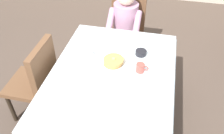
{
  "coord_description": "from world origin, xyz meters",
  "views": [
    {
      "loc": [
        0.35,
        -1.54,
        2.18
      ],
      "look_at": [
        -0.01,
        0.04,
        0.79
      ],
      "focal_mm": 38.4,
      "sensor_mm": 36.0,
      "label": 1
    }
  ],
  "objects_px": {
    "bowl_butter": "(141,53)",
    "knife_right_of_plate": "(133,69)",
    "plate_breakfast": "(114,64)",
    "chair_diner": "(127,27)",
    "cup_coffee": "(140,68)",
    "fork_left_of_plate": "(93,63)",
    "breakfast_stack": "(113,61)",
    "spoon_near_edge": "(110,89)",
    "syrup_pitcher": "(91,52)",
    "chair_left_side": "(37,78)",
    "diner_person": "(125,23)",
    "dining_table_main": "(112,81)"
  },
  "relations": [
    {
      "from": "bowl_butter",
      "to": "knife_right_of_plate",
      "type": "xyz_separation_m",
      "value": [
        -0.04,
        -0.23,
        -0.02
      ]
    },
    {
      "from": "plate_breakfast",
      "to": "knife_right_of_plate",
      "type": "distance_m",
      "value": 0.19
    },
    {
      "from": "chair_diner",
      "to": "plate_breakfast",
      "type": "relative_size",
      "value": 3.32
    },
    {
      "from": "cup_coffee",
      "to": "knife_right_of_plate",
      "type": "xyz_separation_m",
      "value": [
        -0.06,
        0.02,
        -0.04
      ]
    },
    {
      "from": "chair_diner",
      "to": "bowl_butter",
      "type": "height_order",
      "value": "chair_diner"
    },
    {
      "from": "fork_left_of_plate",
      "to": "knife_right_of_plate",
      "type": "height_order",
      "value": "same"
    },
    {
      "from": "breakfast_stack",
      "to": "cup_coffee",
      "type": "xyz_separation_m",
      "value": [
        0.26,
        -0.04,
        -0.0
      ]
    },
    {
      "from": "spoon_near_edge",
      "to": "syrup_pitcher",
      "type": "bearing_deg",
      "value": 133.11
    },
    {
      "from": "plate_breakfast",
      "to": "syrup_pitcher",
      "type": "bearing_deg",
      "value": 157.76
    },
    {
      "from": "chair_diner",
      "to": "knife_right_of_plate",
      "type": "bearing_deg",
      "value": 102.76
    },
    {
      "from": "chair_left_side",
      "to": "cup_coffee",
      "type": "height_order",
      "value": "chair_left_side"
    },
    {
      "from": "chair_left_side",
      "to": "spoon_near_edge",
      "type": "relative_size",
      "value": 6.2
    },
    {
      "from": "diner_person",
      "to": "plate_breakfast",
      "type": "xyz_separation_m",
      "value": [
        0.05,
        -0.89,
        0.08
      ]
    },
    {
      "from": "chair_left_side",
      "to": "knife_right_of_plate",
      "type": "bearing_deg",
      "value": -83.58
    },
    {
      "from": "breakfast_stack",
      "to": "chair_diner",
      "type": "bearing_deg",
      "value": 92.66
    },
    {
      "from": "chair_left_side",
      "to": "syrup_pitcher",
      "type": "distance_m",
      "value": 0.61
    },
    {
      "from": "cup_coffee",
      "to": "bowl_butter",
      "type": "bearing_deg",
      "value": 96.11
    },
    {
      "from": "chair_left_side",
      "to": "fork_left_of_plate",
      "type": "bearing_deg",
      "value": -79.38
    },
    {
      "from": "spoon_near_edge",
      "to": "fork_left_of_plate",
      "type": "bearing_deg",
      "value": 136.2
    },
    {
      "from": "diner_person",
      "to": "plate_breakfast",
      "type": "distance_m",
      "value": 0.89
    },
    {
      "from": "cup_coffee",
      "to": "fork_left_of_plate",
      "type": "xyz_separation_m",
      "value": [
        -0.44,
        0.02,
        -0.04
      ]
    },
    {
      "from": "diner_person",
      "to": "syrup_pitcher",
      "type": "relative_size",
      "value": 14.0
    },
    {
      "from": "diner_person",
      "to": "cup_coffee",
      "type": "distance_m",
      "value": 0.98
    },
    {
      "from": "chair_diner",
      "to": "breakfast_stack",
      "type": "xyz_separation_m",
      "value": [
        0.05,
        -1.04,
        0.25
      ]
    },
    {
      "from": "cup_coffee",
      "to": "syrup_pitcher",
      "type": "relative_size",
      "value": 1.41
    },
    {
      "from": "dining_table_main",
      "to": "knife_right_of_plate",
      "type": "distance_m",
      "value": 0.23
    },
    {
      "from": "dining_table_main",
      "to": "chair_diner",
      "type": "bearing_deg",
      "value": 93.01
    },
    {
      "from": "cup_coffee",
      "to": "bowl_butter",
      "type": "xyz_separation_m",
      "value": [
        -0.03,
        0.25,
        -0.02
      ]
    },
    {
      "from": "cup_coffee",
      "to": "bowl_butter",
      "type": "relative_size",
      "value": 1.03
    },
    {
      "from": "diner_person",
      "to": "syrup_pitcher",
      "type": "xyz_separation_m",
      "value": [
        -0.2,
        -0.78,
        0.11
      ]
    },
    {
      "from": "spoon_near_edge",
      "to": "cup_coffee",
      "type": "bearing_deg",
      "value": 60.94
    },
    {
      "from": "bowl_butter",
      "to": "spoon_near_edge",
      "type": "xyz_separation_m",
      "value": [
        -0.19,
        -0.53,
        -0.02
      ]
    },
    {
      "from": "dining_table_main",
      "to": "knife_right_of_plate",
      "type": "bearing_deg",
      "value": 30.8
    },
    {
      "from": "breakfast_stack",
      "to": "knife_right_of_plate",
      "type": "relative_size",
      "value": 0.94
    },
    {
      "from": "plate_breakfast",
      "to": "bowl_butter",
      "type": "xyz_separation_m",
      "value": [
        0.23,
        0.21,
        0.01
      ]
    },
    {
      "from": "knife_right_of_plate",
      "to": "dining_table_main",
      "type": "bearing_deg",
      "value": 121.72
    },
    {
      "from": "diner_person",
      "to": "knife_right_of_plate",
      "type": "relative_size",
      "value": 5.6
    },
    {
      "from": "diner_person",
      "to": "syrup_pitcher",
      "type": "height_order",
      "value": "diner_person"
    },
    {
      "from": "cup_coffee",
      "to": "fork_left_of_plate",
      "type": "bearing_deg",
      "value": 177.98
    },
    {
      "from": "bowl_butter",
      "to": "fork_left_of_plate",
      "type": "bearing_deg",
      "value": -150.66
    },
    {
      "from": "plate_breakfast",
      "to": "cup_coffee",
      "type": "bearing_deg",
      "value": -7.98
    },
    {
      "from": "chair_diner",
      "to": "breakfast_stack",
      "type": "relative_size",
      "value": 4.97
    },
    {
      "from": "knife_right_of_plate",
      "to": "syrup_pitcher",
      "type": "bearing_deg",
      "value": 75.4
    },
    {
      "from": "bowl_butter",
      "to": "fork_left_of_plate",
      "type": "height_order",
      "value": "bowl_butter"
    },
    {
      "from": "syrup_pitcher",
      "to": "breakfast_stack",
      "type": "bearing_deg",
      "value": -22.54
    },
    {
      "from": "fork_left_of_plate",
      "to": "diner_person",
      "type": "bearing_deg",
      "value": -2.8
    },
    {
      "from": "bowl_butter",
      "to": "knife_right_of_plate",
      "type": "bearing_deg",
      "value": -99.15
    },
    {
      "from": "chair_left_side",
      "to": "plate_breakfast",
      "type": "xyz_separation_m",
      "value": [
        0.76,
        0.13,
        0.22
      ]
    },
    {
      "from": "dining_table_main",
      "to": "chair_left_side",
      "type": "distance_m",
      "value": 0.78
    },
    {
      "from": "fork_left_of_plate",
      "to": "spoon_near_edge",
      "type": "relative_size",
      "value": 1.2
    }
  ]
}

